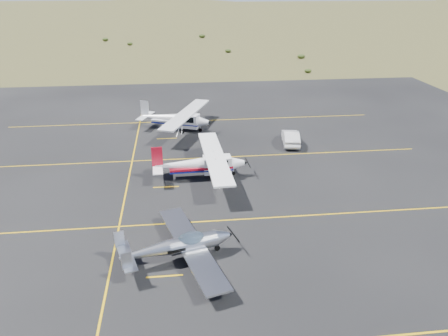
# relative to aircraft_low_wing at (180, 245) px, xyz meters

# --- Properties ---
(ground) EXTENTS (1600.00, 1600.00, 0.00)m
(ground) POSITION_rel_aircraft_low_wing_xyz_m (2.10, 2.03, -0.94)
(ground) COLOR #383D1C
(ground) RESTS_ON ground
(apron) EXTENTS (72.00, 72.00, 0.02)m
(apron) POSITION_rel_aircraft_low_wing_xyz_m (2.10, 9.03, -0.94)
(apron) COLOR black
(apron) RESTS_ON ground
(aircraft_low_wing) EXTENTS (6.65, 9.06, 1.97)m
(aircraft_low_wing) POSITION_rel_aircraft_low_wing_xyz_m (0.00, 0.00, 0.00)
(aircraft_low_wing) COLOR silver
(aircraft_low_wing) RESTS_ON apron
(aircraft_cessna) EXTENTS (6.64, 11.11, 2.82)m
(aircraft_cessna) POSITION_rel_aircraft_low_wing_xyz_m (1.92, 10.96, 0.31)
(aircraft_cessna) COLOR white
(aircraft_cessna) RESTS_ON apron
(aircraft_plain) EXTENTS (8.10, 11.10, 2.88)m
(aircraft_plain) POSITION_rel_aircraft_low_wing_xyz_m (0.09, 23.20, 0.34)
(aircraft_plain) COLOR silver
(aircraft_plain) RESTS_ON apron
(sedan) EXTENTS (2.06, 4.32, 1.37)m
(sedan) POSITION_rel_aircraft_low_wing_xyz_m (11.00, 17.57, -0.25)
(sedan) COLOR silver
(sedan) RESTS_ON apron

